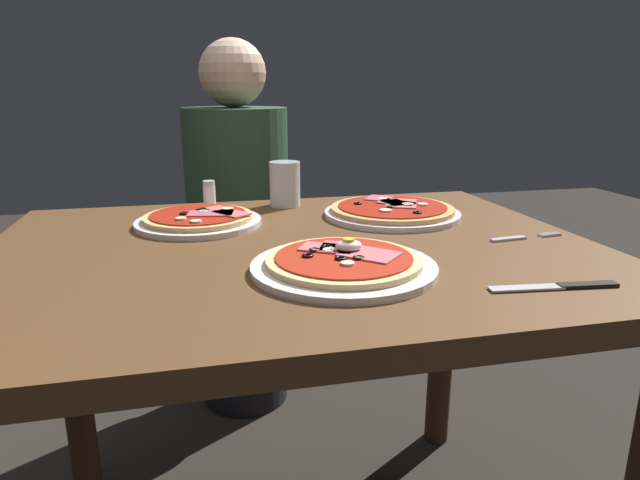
{
  "coord_description": "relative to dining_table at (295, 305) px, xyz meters",
  "views": [
    {
      "loc": [
        -0.17,
        -0.96,
        1.04
      ],
      "look_at": [
        0.03,
        -0.08,
        0.79
      ],
      "focal_mm": 30.51,
      "sensor_mm": 36.0,
      "label": 1
    }
  ],
  "objects": [
    {
      "name": "knife",
      "position": [
        0.34,
        -0.31,
        0.12
      ],
      "size": [
        0.2,
        0.04,
        0.01
      ],
      "color": "silver",
      "rests_on": "dining_table"
    },
    {
      "name": "salt_shaker",
      "position": [
        -0.14,
        0.36,
        0.15
      ],
      "size": [
        0.03,
        0.03,
        0.07
      ],
      "color": "white",
      "rests_on": "dining_table"
    },
    {
      "name": "diner_person",
      "position": [
        -0.05,
        0.74,
        -0.07
      ],
      "size": [
        0.32,
        0.32,
        1.18
      ],
      "rotation": [
        0.0,
        0.0,
        3.14
      ],
      "color": "black",
      "rests_on": "ground"
    },
    {
      "name": "pizza_across_left",
      "position": [
        -0.17,
        0.2,
        0.13
      ],
      "size": [
        0.27,
        0.27,
        0.03
      ],
      "color": "white",
      "rests_on": "dining_table"
    },
    {
      "name": "dining_table",
      "position": [
        0.0,
        0.0,
        0.0
      ],
      "size": [
        1.12,
        0.86,
        0.76
      ],
      "color": "brown",
      "rests_on": "ground"
    },
    {
      "name": "water_glass_near",
      "position": [
        0.04,
        0.35,
        0.17
      ],
      "size": [
        0.08,
        0.08,
        0.11
      ],
      "color": "silver",
      "rests_on": "dining_table"
    },
    {
      "name": "pizza_across_right",
      "position": [
        0.26,
        0.18,
        0.13
      ],
      "size": [
        0.31,
        0.31,
        0.03
      ],
      "color": "white",
      "rests_on": "dining_table"
    },
    {
      "name": "fork",
      "position": [
        0.43,
        -0.06,
        0.12
      ],
      "size": [
        0.16,
        0.03,
        0.0
      ],
      "color": "silver",
      "rests_on": "dining_table"
    },
    {
      "name": "pizza_foreground",
      "position": [
        0.05,
        -0.16,
        0.13
      ],
      "size": [
        0.3,
        0.3,
        0.05
      ],
      "color": "white",
      "rests_on": "dining_table"
    }
  ]
}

